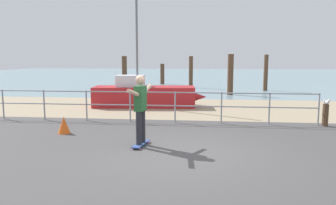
% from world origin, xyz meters
% --- Properties ---
extents(ground_plane, '(24.00, 10.00, 0.04)m').
position_xyz_m(ground_plane, '(0.00, -1.00, 0.00)').
color(ground_plane, '#474444').
rests_on(ground_plane, ground).
extents(beach_strip, '(24.00, 6.00, 0.04)m').
position_xyz_m(beach_strip, '(0.00, 7.00, 0.00)').
color(beach_strip, tan).
rests_on(beach_strip, ground).
extents(sea_surface, '(72.00, 50.00, 0.04)m').
position_xyz_m(sea_surface, '(0.00, 35.00, 0.00)').
color(sea_surface, '#75939E').
rests_on(sea_surface, ground).
extents(railing_fence, '(12.17, 0.05, 1.05)m').
position_xyz_m(railing_fence, '(-1.96, 3.60, 0.70)').
color(railing_fence, gray).
rests_on(railing_fence, ground).
extents(sailboat, '(5.03, 1.81, 4.85)m').
position_xyz_m(sailboat, '(-1.97, 7.14, 0.52)').
color(sailboat, '#B21E23').
rests_on(sailboat, ground).
extents(skateboard, '(0.34, 0.82, 0.08)m').
position_xyz_m(skateboard, '(-1.00, 0.56, 0.07)').
color(skateboard, '#334C8C').
rests_on(skateboard, ground).
extents(skateboarder, '(0.34, 1.44, 1.65)m').
position_xyz_m(skateboarder, '(-1.00, 0.56, 1.02)').
color(skateboarder, '#26262B').
rests_on(skateboarder, skateboard).
extents(bollard_short, '(0.18, 0.18, 0.72)m').
position_xyz_m(bollard_short, '(4.28, 3.53, 0.36)').
color(bollard_short, '#513826').
rests_on(bollard_short, ground).
extents(seagull, '(0.15, 0.49, 0.18)m').
position_xyz_m(seagull, '(4.28, 3.51, 0.79)').
color(seagull, white).
rests_on(seagull, bollard_short).
extents(groyne_post_0, '(0.38, 0.38, 2.30)m').
position_xyz_m(groyne_post_0, '(-5.50, 17.15, 1.15)').
color(groyne_post_0, '#513826').
rests_on(groyne_post_0, ground).
extents(groyne_post_1, '(0.34, 0.34, 1.69)m').
position_xyz_m(groyne_post_1, '(-3.00, 19.99, 0.85)').
color(groyne_post_1, '#513826').
rests_on(groyne_post_1, ground).
extents(groyne_post_2, '(0.30, 0.30, 2.29)m').
position_xyz_m(groyne_post_2, '(-0.51, 16.84, 1.15)').
color(groyne_post_2, '#513826').
rests_on(groyne_post_2, ground).
extents(groyne_post_3, '(0.34, 0.34, 2.38)m').
position_xyz_m(groyne_post_3, '(1.99, 12.38, 1.19)').
color(groyne_post_3, '#513826').
rests_on(groyne_post_3, ground).
extents(groyne_post_4, '(0.28, 0.28, 2.38)m').
position_xyz_m(groyne_post_4, '(4.48, 15.15, 1.19)').
color(groyne_post_4, '#513826').
rests_on(groyne_post_4, ground).
extents(traffic_cone, '(0.36, 0.36, 0.50)m').
position_xyz_m(traffic_cone, '(-3.43, 1.65, 0.25)').
color(traffic_cone, '#E55919').
rests_on(traffic_cone, ground).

